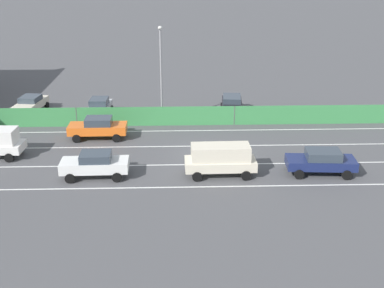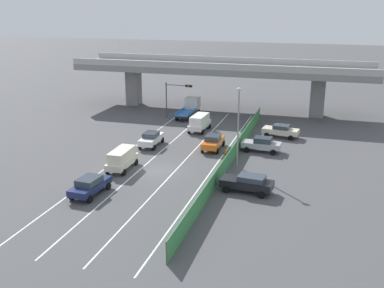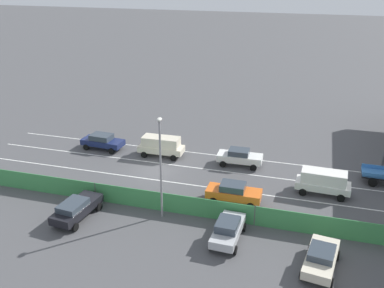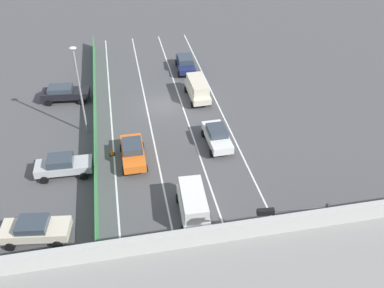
{
  "view_description": "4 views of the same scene",
  "coord_description": "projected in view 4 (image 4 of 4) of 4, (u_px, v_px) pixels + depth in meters",
  "views": [
    {
      "loc": [
        -33.02,
        2.18,
        13.58
      ],
      "look_at": [
        -1.13,
        1.13,
        1.29
      ],
      "focal_mm": 46.19,
      "sensor_mm": 36.0,
      "label": 1
    },
    {
      "loc": [
        15.63,
        -40.51,
        16.3
      ],
      "look_at": [
        1.72,
        6.53,
        0.99
      ],
      "focal_mm": 43.09,
      "sensor_mm": 36.0,
      "label": 2
    },
    {
      "loc": [
        35.09,
        13.98,
        18.35
      ],
      "look_at": [
        -2.25,
        3.02,
        2.25
      ],
      "focal_mm": 40.83,
      "sensor_mm": 36.0,
      "label": 3
    },
    {
      "loc": [
        4.18,
        35.76,
        21.29
      ],
      "look_at": [
        -1.22,
        8.2,
        0.9
      ],
      "focal_mm": 39.13,
      "sensor_mm": 36.0,
      "label": 4
    }
  ],
  "objects": [
    {
      "name": "car_van_white",
      "position": [
        193.0,
        203.0,
        28.59
      ],
      "size": [
        2.21,
        4.64,
        2.11
      ],
      "color": "silver",
      "rests_on": "ground"
    },
    {
      "name": "ground_plane",
      "position": [
        164.0,
        105.0,
        41.55
      ],
      "size": [
        300.0,
        300.0,
        0.0
      ],
      "primitive_type": "plane",
      "color": "#4C4C4F"
    },
    {
      "name": "lane_line_mid_left",
      "position": [
        189.0,
        125.0,
        38.71
      ],
      "size": [
        0.14,
        43.84,
        0.01
      ],
      "primitive_type": "cube",
      "color": "silver",
      "rests_on": "ground"
    },
    {
      "name": "street_lamp",
      "position": [
        79.0,
        84.0,
        34.8
      ],
      "size": [
        0.6,
        0.36,
        8.19
      ],
      "color": "gray",
      "rests_on": "ground"
    },
    {
      "name": "parked_sedan_dark",
      "position": [
        65.0,
        93.0,
        41.75
      ],
      "size": [
        4.8,
        2.38,
        1.61
      ],
      "color": "black",
      "rests_on": "ground"
    },
    {
      "name": "lane_line_mid_right",
      "position": [
        151.0,
        129.0,
        38.17
      ],
      "size": [
        0.14,
        43.84,
        0.01
      ],
      "primitive_type": "cube",
      "color": "silver",
      "rests_on": "ground"
    },
    {
      "name": "flatbed_truck_blue",
      "position": [
        281.0,
        287.0,
        23.08
      ],
      "size": [
        2.35,
        6.1,
        2.57
      ],
      "color": "black",
      "rests_on": "ground"
    },
    {
      "name": "green_fence",
      "position": [
        95.0,
        127.0,
        36.92
      ],
      "size": [
        0.1,
        39.94,
        1.65
      ],
      "color": "#3D8E4C",
      "rests_on": "ground"
    },
    {
      "name": "traffic_cone",
      "position": [
        112.0,
        151.0,
        34.83
      ],
      "size": [
        0.47,
        0.47,
        0.69
      ],
      "color": "orange",
      "rests_on": "ground"
    },
    {
      "name": "car_taxi_orange",
      "position": [
        133.0,
        152.0,
        33.8
      ],
      "size": [
        2.0,
        4.51,
        1.71
      ],
      "color": "orange",
      "rests_on": "ground"
    },
    {
      "name": "lane_line_left_edge",
      "position": [
        225.0,
        121.0,
        39.26
      ],
      "size": [
        0.14,
        43.84,
        0.01
      ],
      "primitive_type": "cube",
      "color": "silver",
      "rests_on": "ground"
    },
    {
      "name": "parked_wagon_silver",
      "position": [
        63.0,
        165.0,
        32.42
      ],
      "size": [
        4.4,
        2.05,
        1.68
      ],
      "color": "#B2B5B7",
      "rests_on": "ground"
    },
    {
      "name": "car_hatchback_white",
      "position": [
        217.0,
        136.0,
        35.61
      ],
      "size": [
        2.02,
        4.39,
        1.67
      ],
      "color": "silver",
      "rests_on": "ground"
    },
    {
      "name": "car_sedan_navy",
      "position": [
        186.0,
        63.0,
        47.35
      ],
      "size": [
        2.28,
        4.6,
        1.64
      ],
      "color": "navy",
      "rests_on": "ground"
    },
    {
      "name": "lane_line_right_edge",
      "position": [
        112.0,
        133.0,
        37.62
      ],
      "size": [
        0.14,
        43.84,
        0.01
      ],
      "primitive_type": "cube",
      "color": "silver",
      "rests_on": "ground"
    },
    {
      "name": "traffic_light",
      "position": [
        298.0,
        223.0,
        23.68
      ],
      "size": [
        4.05,
        0.68,
        5.18
      ],
      "color": "#47474C",
      "rests_on": "ground"
    },
    {
      "name": "car_van_cream",
      "position": [
        198.0,
        88.0,
        41.91
      ],
      "size": [
        2.06,
        4.65,
        2.08
      ],
      "color": "beige",
      "rests_on": "ground"
    },
    {
      "name": "parked_sedan_cream",
      "position": [
        35.0,
        229.0,
        27.12
      ],
      "size": [
        4.6,
        2.51,
        1.57
      ],
      "color": "beige",
      "rests_on": "ground"
    }
  ]
}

